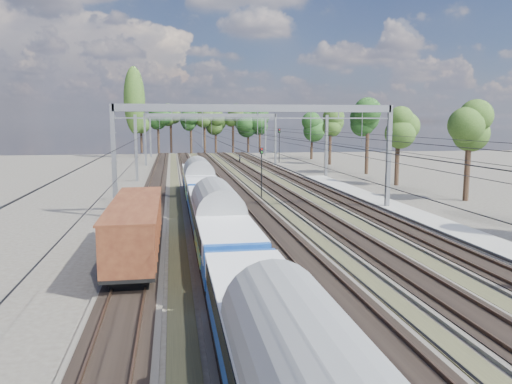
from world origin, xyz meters
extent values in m
cube|color=#47423A|center=(-9.00, 45.00, 0.07)|extent=(3.00, 130.00, 0.15)
cube|color=black|center=(-9.00, 45.00, 0.17)|extent=(2.50, 130.00, 0.06)
cube|color=#473326|center=(-9.72, 45.00, 0.27)|extent=(0.08, 130.00, 0.14)
cube|color=#473326|center=(-8.28, 45.00, 0.27)|extent=(0.08, 130.00, 0.14)
cube|color=#47423A|center=(-4.50, 45.00, 0.07)|extent=(3.00, 130.00, 0.15)
cube|color=black|center=(-4.50, 45.00, 0.17)|extent=(2.50, 130.00, 0.06)
cube|color=#473326|center=(-5.22, 45.00, 0.27)|extent=(0.08, 130.00, 0.14)
cube|color=#473326|center=(-3.78, 45.00, 0.27)|extent=(0.08, 130.00, 0.14)
cube|color=#47423A|center=(0.00, 45.00, 0.07)|extent=(3.00, 130.00, 0.15)
cube|color=black|center=(0.00, 45.00, 0.17)|extent=(2.50, 130.00, 0.06)
cube|color=#473326|center=(-0.72, 45.00, 0.27)|extent=(0.08, 130.00, 0.14)
cube|color=#473326|center=(0.72, 45.00, 0.27)|extent=(0.08, 130.00, 0.14)
cube|color=#47423A|center=(4.50, 45.00, 0.07)|extent=(3.00, 130.00, 0.15)
cube|color=black|center=(4.50, 45.00, 0.17)|extent=(2.50, 130.00, 0.06)
cube|color=#473326|center=(3.78, 45.00, 0.27)|extent=(0.08, 130.00, 0.14)
cube|color=#473326|center=(5.22, 45.00, 0.27)|extent=(0.08, 130.00, 0.14)
cube|color=#47423A|center=(9.00, 45.00, 0.07)|extent=(3.00, 130.00, 0.15)
cube|color=black|center=(9.00, 45.00, 0.17)|extent=(2.50, 130.00, 0.06)
cube|color=#473326|center=(8.28, 45.00, 0.27)|extent=(0.08, 130.00, 0.14)
cube|color=#473326|center=(9.72, 45.00, 0.27)|extent=(0.08, 130.00, 0.14)
cube|color=#373624|center=(-6.75, 45.00, 0.03)|extent=(1.10, 130.00, 0.05)
cube|color=#373624|center=(-2.25, 45.00, 0.03)|extent=(1.10, 130.00, 0.05)
cube|color=#373624|center=(2.25, 45.00, 0.03)|extent=(1.10, 130.00, 0.05)
cube|color=#373624|center=(6.75, 45.00, 0.03)|extent=(1.10, 130.00, 0.05)
cube|color=gray|center=(12.00, 20.00, 0.15)|extent=(3.00, 70.00, 0.30)
cube|color=gray|center=(-11.50, 30.00, 4.50)|extent=(0.35, 0.35, 9.00)
cube|color=gray|center=(11.50, 30.00, 4.50)|extent=(0.35, 0.35, 9.00)
cube|color=gray|center=(0.00, 30.00, 8.70)|extent=(23.00, 0.35, 0.60)
cube|color=gray|center=(-11.50, 78.00, 4.50)|extent=(0.35, 0.35, 9.00)
cube|color=gray|center=(11.50, 78.00, 4.50)|extent=(0.35, 0.35, 9.00)
cube|color=gray|center=(0.00, 78.00, 8.70)|extent=(23.00, 0.35, 0.60)
cube|color=gray|center=(-11.50, 55.00, 4.25)|extent=(0.35, 0.35, 8.50)
cube|color=gray|center=(-11.50, 100.00, 4.25)|extent=(0.35, 0.35, 8.50)
cube|color=gray|center=(13.80, 55.00, 4.25)|extent=(0.35, 0.35, 8.50)
cube|color=gray|center=(13.80, 100.00, 4.25)|extent=(0.35, 0.35, 8.50)
cylinder|color=black|center=(-9.00, 45.00, 5.50)|extent=(0.03, 130.00, 0.03)
cylinder|color=black|center=(-9.00, 45.00, 6.60)|extent=(0.03, 130.00, 0.03)
cylinder|color=black|center=(-4.50, 45.00, 5.50)|extent=(0.03, 130.00, 0.03)
cylinder|color=black|center=(-4.50, 45.00, 6.60)|extent=(0.03, 130.00, 0.03)
cylinder|color=black|center=(0.00, 45.00, 5.50)|extent=(0.03, 130.00, 0.03)
cylinder|color=black|center=(0.00, 45.00, 6.60)|extent=(0.03, 130.00, 0.03)
cylinder|color=black|center=(4.50, 45.00, 5.50)|extent=(0.03, 130.00, 0.03)
cylinder|color=black|center=(4.50, 45.00, 6.60)|extent=(0.03, 130.00, 0.03)
cylinder|color=black|center=(9.00, 45.00, 5.50)|extent=(0.03, 130.00, 0.03)
cylinder|color=black|center=(9.00, 45.00, 6.60)|extent=(0.03, 130.00, 0.03)
cylinder|color=black|center=(-14.17, 112.72, 3.10)|extent=(0.56, 0.56, 6.19)
sphere|color=#1A3915|center=(-14.17, 112.72, 8.05)|extent=(4.10, 4.10, 4.10)
cylinder|color=black|center=(-9.93, 112.36, 2.76)|extent=(0.56, 0.56, 5.51)
sphere|color=#1A3915|center=(-9.93, 112.36, 7.16)|extent=(4.84, 4.84, 4.84)
cylinder|color=black|center=(-6.41, 112.21, 2.99)|extent=(0.56, 0.56, 5.99)
sphere|color=#1A3915|center=(-6.41, 112.21, 7.79)|extent=(4.02, 4.02, 4.02)
cylinder|color=black|center=(-2.92, 113.04, 3.42)|extent=(0.56, 0.56, 6.84)
sphere|color=#1A3915|center=(-2.92, 113.04, 8.89)|extent=(4.71, 4.71, 4.71)
cylinder|color=black|center=(0.89, 111.37, 3.06)|extent=(0.56, 0.56, 6.13)
sphere|color=#1A3915|center=(0.89, 111.37, 7.96)|extent=(4.53, 4.53, 4.53)
cylinder|color=black|center=(4.21, 112.49, 3.75)|extent=(0.56, 0.56, 7.50)
sphere|color=#1A3915|center=(4.21, 112.49, 9.75)|extent=(4.48, 4.48, 4.48)
cylinder|color=black|center=(8.30, 111.59, 3.24)|extent=(0.56, 0.56, 6.48)
sphere|color=#1A3915|center=(8.30, 111.59, 8.42)|extent=(4.22, 4.22, 4.22)
cylinder|color=black|center=(10.87, 113.72, 3.73)|extent=(0.56, 0.56, 7.46)
sphere|color=#1A3915|center=(10.87, 113.72, 9.69)|extent=(3.86, 3.86, 3.86)
cylinder|color=black|center=(14.93, 110.54, 2.88)|extent=(0.56, 0.56, 5.76)
sphere|color=#1A3915|center=(14.93, 110.54, 7.49)|extent=(4.27, 4.27, 4.27)
cylinder|color=black|center=(21.02, 30.82, 3.49)|extent=(0.56, 0.56, 6.99)
sphere|color=#1A3915|center=(21.02, 30.82, 9.08)|extent=(3.35, 3.35, 3.35)
cylinder|color=black|center=(19.54, 45.71, 2.83)|extent=(0.56, 0.56, 5.66)
sphere|color=#1A3915|center=(19.54, 45.71, 7.36)|extent=(3.64, 3.64, 3.64)
cylinder|color=black|center=(19.52, 59.79, 2.77)|extent=(0.56, 0.56, 5.55)
sphere|color=#1A3915|center=(19.52, 59.79, 7.21)|extent=(4.84, 4.84, 4.84)
cylinder|color=black|center=(20.20, 75.83, 2.63)|extent=(0.56, 0.56, 5.25)
sphere|color=#1A3915|center=(20.20, 75.83, 6.83)|extent=(4.85, 4.85, 4.85)
cylinder|color=black|center=(19.94, 89.19, 3.41)|extent=(0.56, 0.56, 6.82)
sphere|color=#1A3915|center=(19.94, 89.19, 8.86)|extent=(3.40, 3.40, 3.40)
cylinder|color=black|center=(-14.50, 98.00, 8.00)|extent=(0.70, 0.70, 16.00)
ellipsoid|color=#2B4D19|center=(-14.50, 98.00, 12.00)|extent=(4.40, 4.40, 14.08)
cube|color=black|center=(-4.50, 4.80, 0.52)|extent=(1.89, 2.83, 0.76)
cylinder|color=gray|center=(-4.50, -1.81, 2.83)|extent=(2.68, 18.88, 2.68)
cube|color=black|center=(-4.50, 11.06, 0.52)|extent=(1.89, 2.83, 0.76)
cube|color=black|center=(-4.50, 24.28, 0.52)|extent=(1.89, 2.83, 0.76)
cube|color=navy|center=(-4.50, 17.67, 1.94)|extent=(2.64, 18.88, 1.79)
cube|color=silver|center=(-4.50, 17.67, 2.41)|extent=(2.72, 18.12, 0.90)
cube|color=black|center=(-3.13, 17.67, 2.41)|extent=(0.04, 16.05, 0.66)
cube|color=yellow|center=(-4.50, 13.51, 1.46)|extent=(2.74, 5.29, 0.66)
cylinder|color=gray|center=(-4.50, 17.67, 2.83)|extent=(2.68, 18.88, 2.68)
cube|color=black|center=(-4.50, 30.54, 0.52)|extent=(1.89, 2.83, 0.76)
cube|color=black|center=(-4.50, 43.76, 0.52)|extent=(1.89, 2.83, 0.76)
cube|color=navy|center=(-4.50, 37.15, 1.94)|extent=(2.64, 18.88, 1.79)
cube|color=silver|center=(-4.50, 37.15, 2.41)|extent=(2.72, 18.12, 0.90)
cube|color=black|center=(-3.13, 37.15, 2.41)|extent=(0.04, 16.05, 0.66)
cube|color=yellow|center=(-4.50, 32.99, 1.46)|extent=(2.74, 5.29, 0.66)
cylinder|color=gray|center=(-4.50, 37.15, 2.83)|extent=(2.68, 18.88, 2.68)
cube|color=black|center=(-9.00, 12.44, 0.44)|extent=(1.77, 2.30, 0.62)
cube|color=black|center=(-9.00, 21.10, 0.44)|extent=(1.77, 2.30, 0.62)
cube|color=black|center=(-9.00, 16.77, 0.84)|extent=(2.39, 12.38, 0.18)
cube|color=#461D12|center=(-9.00, 16.77, 2.08)|extent=(2.39, 12.38, 2.30)
cube|color=#461D12|center=(-9.00, 16.77, 3.27)|extent=(2.56, 12.38, 0.11)
imported|color=black|center=(5.25, 79.99, 0.82)|extent=(0.46, 0.64, 1.63)
cylinder|color=black|center=(1.73, 37.77, 2.23)|extent=(0.12, 0.12, 4.46)
cube|color=black|center=(1.73, 37.77, 4.77)|extent=(0.36, 0.28, 0.62)
sphere|color=red|center=(1.73, 37.65, 4.95)|extent=(0.14, 0.14, 0.14)
sphere|color=#0C9919|center=(1.73, 37.65, 4.63)|extent=(0.14, 0.14, 0.14)
cylinder|color=black|center=(12.74, 80.43, 2.76)|extent=(0.15, 0.15, 5.52)
cube|color=black|center=(12.74, 80.43, 5.91)|extent=(0.45, 0.36, 0.77)
sphere|color=red|center=(12.74, 80.28, 6.13)|extent=(0.18, 0.18, 0.18)
sphere|color=#0C9919|center=(12.74, 80.28, 5.74)|extent=(0.18, 0.18, 0.18)
camera|label=1|loc=(-6.96, -10.57, 7.63)|focal=35.00mm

